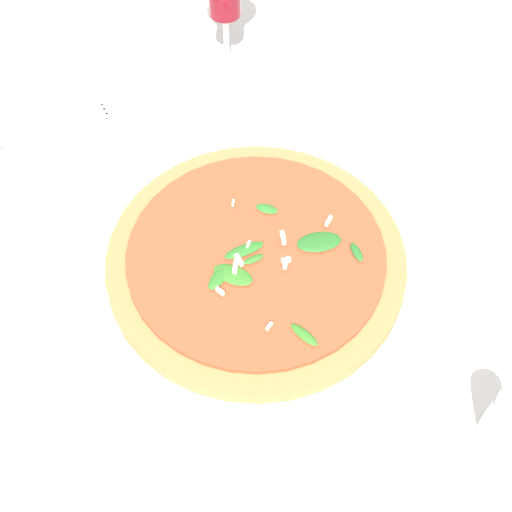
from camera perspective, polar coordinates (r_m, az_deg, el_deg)
name	(u,v)px	position (r m, az deg, el deg)	size (l,w,h in m)	color
ground_plane	(239,276)	(0.76, -1.39, -1.59)	(6.00, 6.00, 0.00)	silver
pizza_arugula_main	(256,263)	(0.75, 0.01, -0.57)	(0.33, 0.33, 0.05)	white
napkin	(54,129)	(0.93, -15.83, 9.74)	(0.13, 0.10, 0.01)	white
fork	(59,124)	(0.93, -15.49, 10.10)	(0.18, 0.08, 0.00)	silver
shaker_pepper	(504,417)	(0.69, 19.23, -12.09)	(0.03, 0.03, 0.07)	silver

